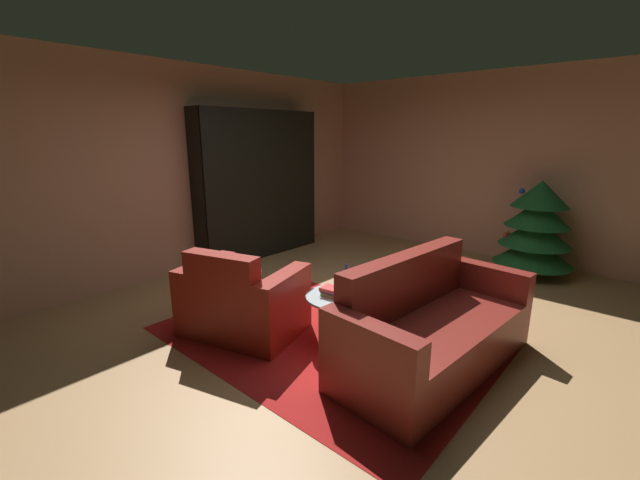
{
  "coord_description": "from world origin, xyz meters",
  "views": [
    {
      "loc": [
        2.41,
        -3.12,
        1.87
      ],
      "look_at": [
        -0.17,
        -0.18,
        0.85
      ],
      "focal_mm": 22.82,
      "sensor_mm": 36.0,
      "label": 1
    }
  ],
  "objects_px": {
    "coffee_table": "(340,301)",
    "bookshelf_unit": "(266,188)",
    "bottle_on_table": "(347,279)",
    "decorated_tree": "(536,228)",
    "book_stack_on_table": "(331,291)",
    "couch_red": "(431,329)",
    "armchair_red": "(242,303)"
  },
  "relations": [
    {
      "from": "coffee_table",
      "to": "bookshelf_unit",
      "type": "bearing_deg",
      "value": 150.51
    },
    {
      "from": "bottle_on_table",
      "to": "decorated_tree",
      "type": "distance_m",
      "value": 3.15
    },
    {
      "from": "bottle_on_table",
      "to": "bookshelf_unit",
      "type": "bearing_deg",
      "value": 152.76
    },
    {
      "from": "bookshelf_unit",
      "to": "bottle_on_table",
      "type": "bearing_deg",
      "value": -27.24
    },
    {
      "from": "book_stack_on_table",
      "to": "bookshelf_unit",
      "type": "bearing_deg",
      "value": 149.13
    },
    {
      "from": "bookshelf_unit",
      "to": "coffee_table",
      "type": "distance_m",
      "value": 3.15
    },
    {
      "from": "decorated_tree",
      "to": "couch_red",
      "type": "bearing_deg",
      "value": -90.29
    },
    {
      "from": "bookshelf_unit",
      "to": "coffee_table",
      "type": "relative_size",
      "value": 3.57
    },
    {
      "from": "coffee_table",
      "to": "book_stack_on_table",
      "type": "height_order",
      "value": "book_stack_on_table"
    },
    {
      "from": "book_stack_on_table",
      "to": "decorated_tree",
      "type": "distance_m",
      "value": 3.36
    },
    {
      "from": "bottle_on_table",
      "to": "coffee_table",
      "type": "bearing_deg",
      "value": -72.72
    },
    {
      "from": "couch_red",
      "to": "bookshelf_unit",
      "type": "bearing_deg",
      "value": 159.36
    },
    {
      "from": "armchair_red",
      "to": "decorated_tree",
      "type": "height_order",
      "value": "decorated_tree"
    },
    {
      "from": "bottle_on_table",
      "to": "armchair_red",
      "type": "bearing_deg",
      "value": -139.99
    },
    {
      "from": "couch_red",
      "to": "decorated_tree",
      "type": "relative_size",
      "value": 1.52
    },
    {
      "from": "couch_red",
      "to": "book_stack_on_table",
      "type": "bearing_deg",
      "value": -163.16
    },
    {
      "from": "bookshelf_unit",
      "to": "book_stack_on_table",
      "type": "distance_m",
      "value": 3.11
    },
    {
      "from": "coffee_table",
      "to": "decorated_tree",
      "type": "relative_size",
      "value": 0.48
    },
    {
      "from": "armchair_red",
      "to": "bottle_on_table",
      "type": "xyz_separation_m",
      "value": [
        0.77,
        0.64,
        0.24
      ]
    },
    {
      "from": "coffee_table",
      "to": "bottle_on_table",
      "type": "height_order",
      "value": "bottle_on_table"
    },
    {
      "from": "bottle_on_table",
      "to": "book_stack_on_table",
      "type": "bearing_deg",
      "value": -91.46
    },
    {
      "from": "armchair_red",
      "to": "decorated_tree",
      "type": "bearing_deg",
      "value": 66.09
    },
    {
      "from": "decorated_tree",
      "to": "bookshelf_unit",
      "type": "bearing_deg",
      "value": -154.34
    },
    {
      "from": "couch_red",
      "to": "coffee_table",
      "type": "bearing_deg",
      "value": -165.55
    },
    {
      "from": "book_stack_on_table",
      "to": "bottle_on_table",
      "type": "distance_m",
      "value": 0.22
    },
    {
      "from": "bookshelf_unit",
      "to": "decorated_tree",
      "type": "bearing_deg",
      "value": 25.66
    },
    {
      "from": "bookshelf_unit",
      "to": "coffee_table",
      "type": "height_order",
      "value": "bookshelf_unit"
    },
    {
      "from": "couch_red",
      "to": "bottle_on_table",
      "type": "relative_size",
      "value": 7.79
    },
    {
      "from": "couch_red",
      "to": "decorated_tree",
      "type": "distance_m",
      "value": 3.01
    },
    {
      "from": "coffee_table",
      "to": "book_stack_on_table",
      "type": "xyz_separation_m",
      "value": [
        -0.06,
        -0.05,
        0.1
      ]
    },
    {
      "from": "armchair_red",
      "to": "couch_red",
      "type": "bearing_deg",
      "value": 23.04
    },
    {
      "from": "bookshelf_unit",
      "to": "bottle_on_table",
      "type": "distance_m",
      "value": 3.0
    }
  ]
}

